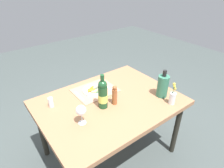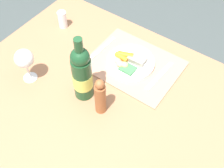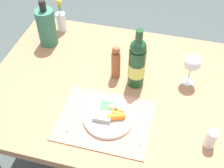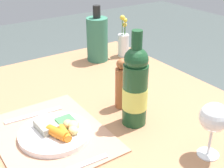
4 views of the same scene
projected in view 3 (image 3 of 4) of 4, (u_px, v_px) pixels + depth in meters
The scene contains 12 objects.
ground_plane at pixel (114, 156), 1.97m from camera, with size 8.00×8.00×0.00m, color #424B4A.
dining_table at pixel (115, 93), 1.51m from camera, with size 1.30×0.97×0.71m.
placemat at pixel (105, 120), 1.30m from camera, with size 0.42×0.33×0.01m, color tan.
dinner_plate at pixel (109, 116), 1.30m from camera, with size 0.23×0.23×0.05m.
fork at pixel (76, 114), 1.32m from camera, with size 0.02×0.20×0.01m, color silver.
knife at pixel (145, 128), 1.27m from camera, with size 0.02×0.18×0.01m, color silver.
wine_glass at pixel (192, 63), 1.39m from camera, with size 0.08×0.08×0.17m.
pepper_mill at pixel (116, 63), 1.44m from camera, with size 0.05×0.05×0.19m.
cooler_bottle at pixel (47, 27), 1.62m from camera, with size 0.10×0.10×0.28m.
wine_bottle at pixel (137, 63), 1.37m from camera, with size 0.08×0.08×0.33m.
flower_vase at pixel (61, 20), 1.74m from camera, with size 0.06×0.06×0.22m.
salt_shaker at pixel (211, 139), 1.18m from camera, with size 0.05×0.05×0.09m, color white.
Camera 3 is at (0.24, -0.99, 1.77)m, focal length 46.17 mm.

